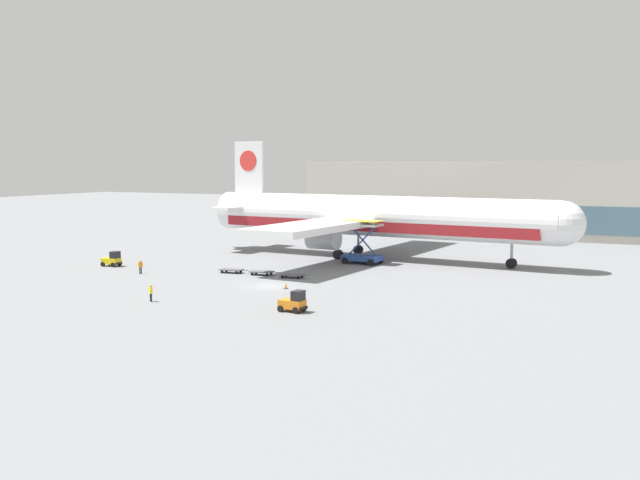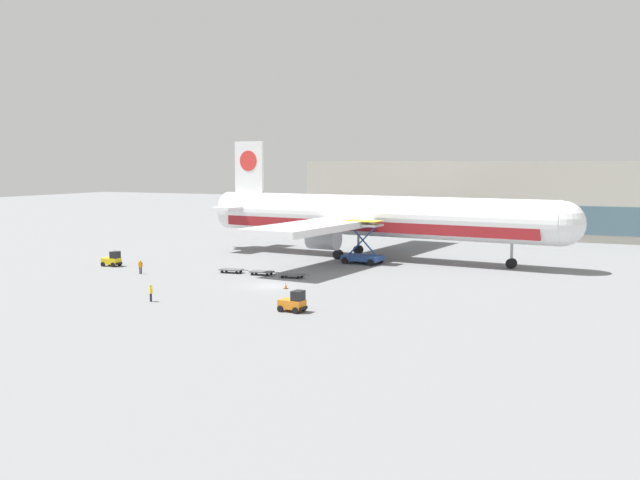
{
  "view_description": "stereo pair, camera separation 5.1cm",
  "coord_description": "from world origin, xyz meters",
  "px_view_note": "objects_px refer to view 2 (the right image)",
  "views": [
    {
      "loc": [
        37.78,
        -68.52,
        13.54
      ],
      "look_at": [
        0.74,
        12.09,
        4.0
      ],
      "focal_mm": 40.0,
      "sensor_mm": 36.0,
      "label": 1
    },
    {
      "loc": [
        37.83,
        -68.5,
        13.54
      ],
      "look_at": [
        0.74,
        12.09,
        4.0
      ],
      "focal_mm": 40.0,
      "sensor_mm": 36.0,
      "label": 2
    }
  ],
  "objects_px": {
    "baggage_dolly_third": "(292,275)",
    "traffic_cone_near": "(286,285)",
    "baggage_tug_mid": "(112,260)",
    "baggage_dolly_lead": "(232,270)",
    "scissor_lift_loader": "(363,247)",
    "ground_crew_near": "(151,291)",
    "baggage_dolly_second": "(262,272)",
    "ground_crew_far": "(140,266)",
    "airplane_main": "(369,217)",
    "baggage_tug_foreground": "(294,302)"
  },
  "relations": [
    {
      "from": "baggage_tug_mid",
      "to": "baggage_dolly_third",
      "type": "bearing_deg",
      "value": -0.16
    },
    {
      "from": "baggage_tug_foreground",
      "to": "ground_crew_near",
      "type": "relative_size",
      "value": 1.49
    },
    {
      "from": "airplane_main",
      "to": "baggage_dolly_lead",
      "type": "relative_size",
      "value": 15.4
    },
    {
      "from": "baggage_dolly_lead",
      "to": "baggage_tug_mid",
      "type": "bearing_deg",
      "value": 178.29
    },
    {
      "from": "baggage_tug_mid",
      "to": "ground_crew_near",
      "type": "height_order",
      "value": "baggage_tug_mid"
    },
    {
      "from": "traffic_cone_near",
      "to": "ground_crew_near",
      "type": "bearing_deg",
      "value": -126.13
    },
    {
      "from": "airplane_main",
      "to": "ground_crew_near",
      "type": "xyz_separation_m",
      "value": [
        -7.9,
        -39.63,
        -4.83
      ]
    },
    {
      "from": "baggage_tug_foreground",
      "to": "baggage_dolly_lead",
      "type": "relative_size",
      "value": 0.68
    },
    {
      "from": "baggage_dolly_lead",
      "to": "ground_crew_near",
      "type": "height_order",
      "value": "ground_crew_near"
    },
    {
      "from": "ground_crew_near",
      "to": "traffic_cone_near",
      "type": "xyz_separation_m",
      "value": [
        8.73,
        11.97,
        -0.64
      ]
    },
    {
      "from": "baggage_tug_mid",
      "to": "ground_crew_far",
      "type": "xyz_separation_m",
      "value": [
        7.67,
        -3.75,
        0.16
      ]
    },
    {
      "from": "ground_crew_near",
      "to": "baggage_dolly_third",
      "type": "bearing_deg",
      "value": 100.7
    },
    {
      "from": "scissor_lift_loader",
      "to": "baggage_dolly_second",
      "type": "xyz_separation_m",
      "value": [
        -7.51,
        -14.55,
        -1.82
      ]
    },
    {
      "from": "airplane_main",
      "to": "baggage_tug_mid",
      "type": "xyz_separation_m",
      "value": [
        -27.92,
        -22.08,
        -4.96
      ]
    },
    {
      "from": "scissor_lift_loader",
      "to": "ground_crew_far",
      "type": "distance_m",
      "value": 29.41
    },
    {
      "from": "traffic_cone_near",
      "to": "baggage_dolly_lead",
      "type": "bearing_deg",
      "value": 147.55
    },
    {
      "from": "baggage_dolly_second",
      "to": "ground_crew_far",
      "type": "xyz_separation_m",
      "value": [
        -14.03,
        -5.43,
        0.65
      ]
    },
    {
      "from": "baggage_tug_mid",
      "to": "baggage_dolly_second",
      "type": "xyz_separation_m",
      "value": [
        21.7,
        1.69,
        -0.49
      ]
    },
    {
      "from": "traffic_cone_near",
      "to": "baggage_tug_mid",
      "type": "bearing_deg",
      "value": 169.01
    },
    {
      "from": "scissor_lift_loader",
      "to": "baggage_dolly_second",
      "type": "height_order",
      "value": "scissor_lift_loader"
    },
    {
      "from": "baggage_tug_mid",
      "to": "traffic_cone_near",
      "type": "xyz_separation_m",
      "value": [
        28.75,
        -5.58,
        -0.51
      ]
    },
    {
      "from": "baggage_tug_foreground",
      "to": "baggage_tug_mid",
      "type": "bearing_deg",
      "value": 160.11
    },
    {
      "from": "airplane_main",
      "to": "traffic_cone_near",
      "type": "xyz_separation_m",
      "value": [
        0.83,
        -27.66,
        -5.47
      ]
    },
    {
      "from": "ground_crew_far",
      "to": "traffic_cone_near",
      "type": "distance_m",
      "value": 21.17
    },
    {
      "from": "baggage_dolly_lead",
      "to": "ground_crew_near",
      "type": "xyz_separation_m",
      "value": [
        2.58,
        -19.16,
        0.62
      ]
    },
    {
      "from": "scissor_lift_loader",
      "to": "ground_crew_near",
      "type": "relative_size",
      "value": 3.41
    },
    {
      "from": "traffic_cone_near",
      "to": "airplane_main",
      "type": "bearing_deg",
      "value": 91.72
    },
    {
      "from": "ground_crew_near",
      "to": "ground_crew_far",
      "type": "distance_m",
      "value": 18.52
    },
    {
      "from": "baggage_tug_mid",
      "to": "baggage_dolly_third",
      "type": "xyz_separation_m",
      "value": [
        26.06,
        1.3,
        -0.49
      ]
    },
    {
      "from": "airplane_main",
      "to": "scissor_lift_loader",
      "type": "height_order",
      "value": "airplane_main"
    },
    {
      "from": "airplane_main",
      "to": "traffic_cone_near",
      "type": "distance_m",
      "value": 28.21
    },
    {
      "from": "baggage_tug_mid",
      "to": "ground_crew_far",
      "type": "height_order",
      "value": "baggage_tug_mid"
    },
    {
      "from": "baggage_dolly_third",
      "to": "traffic_cone_near",
      "type": "height_order",
      "value": "traffic_cone_near"
    },
    {
      "from": "baggage_dolly_lead",
      "to": "scissor_lift_loader",
      "type": "bearing_deg",
      "value": 44.16
    },
    {
      "from": "baggage_tug_mid",
      "to": "baggage_dolly_lead",
      "type": "height_order",
      "value": "baggage_tug_mid"
    },
    {
      "from": "baggage_dolly_lead",
      "to": "baggage_dolly_second",
      "type": "bearing_deg",
      "value": -6.02
    },
    {
      "from": "baggage_tug_mid",
      "to": "baggage_dolly_lead",
      "type": "distance_m",
      "value": 17.52
    },
    {
      "from": "baggage_tug_foreground",
      "to": "baggage_dolly_third",
      "type": "height_order",
      "value": "baggage_tug_foreground"
    },
    {
      "from": "baggage_dolly_lead",
      "to": "ground_crew_near",
      "type": "relative_size",
      "value": 2.19
    },
    {
      "from": "scissor_lift_loader",
      "to": "ground_crew_near",
      "type": "bearing_deg",
      "value": -99.83
    },
    {
      "from": "ground_crew_far",
      "to": "ground_crew_near",
      "type": "bearing_deg",
      "value": -58.11
    },
    {
      "from": "baggage_tug_foreground",
      "to": "ground_crew_far",
      "type": "distance_m",
      "value": 29.94
    },
    {
      "from": "ground_crew_far",
      "to": "baggage_dolly_second",
      "type": "bearing_deg",
      "value": 11.24
    },
    {
      "from": "baggage_dolly_second",
      "to": "baggage_dolly_third",
      "type": "relative_size",
      "value": 1.0
    },
    {
      "from": "baggage_tug_foreground",
      "to": "baggage_dolly_lead",
      "type": "height_order",
      "value": "baggage_tug_foreground"
    },
    {
      "from": "scissor_lift_loader",
      "to": "baggage_dolly_lead",
      "type": "relative_size",
      "value": 1.56
    },
    {
      "from": "baggage_dolly_third",
      "to": "scissor_lift_loader",
      "type": "bearing_deg",
      "value": 71.09
    },
    {
      "from": "baggage_tug_mid",
      "to": "ground_crew_far",
      "type": "relative_size",
      "value": 1.44
    },
    {
      "from": "ground_crew_near",
      "to": "airplane_main",
      "type": "bearing_deg",
      "value": 107.19
    },
    {
      "from": "scissor_lift_loader",
      "to": "baggage_dolly_second",
      "type": "relative_size",
      "value": 1.56
    }
  ]
}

